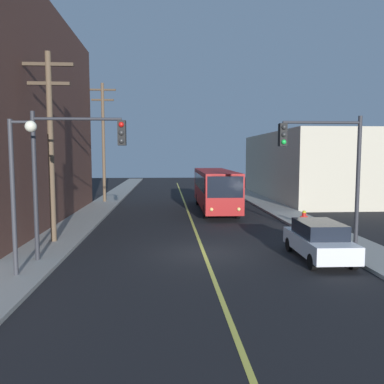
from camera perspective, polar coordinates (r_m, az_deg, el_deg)
name	(u,v)px	position (r m, az deg, el deg)	size (l,w,h in m)	color
ground_plane	(204,253)	(17.95, 1.73, -8.85)	(120.00, 120.00, 0.00)	black
sidewalk_left	(86,218)	(28.22, -15.12, -3.65)	(2.50, 90.00, 0.15)	gray
sidewalk_right	(291,216)	(29.06, 14.21, -3.37)	(2.50, 90.00, 0.15)	gray
lane_stripe_center	(187,208)	(32.66, -0.77, -2.38)	(0.16, 60.00, 0.01)	#D8CC4C
building_right_warehouse	(323,166)	(42.82, 18.48, 3.62)	(12.00, 20.44, 6.62)	beige
city_bus	(215,188)	(31.42, 3.35, 0.63)	(2.69, 12.18, 3.20)	maroon
parked_car_white	(319,240)	(17.50, 17.96, -6.66)	(1.88, 4.43, 1.62)	silver
utility_pole_near	(51,138)	(20.43, -19.86, 7.36)	(2.40, 0.28, 9.19)	brown
utility_pole_mid	(103,137)	(37.01, -12.76, 7.76)	(2.40, 0.28, 10.74)	brown
traffic_signal_left_corner	(73,158)	(16.52, -16.90, 4.78)	(3.75, 0.48, 6.00)	#2D2D33
traffic_signal_right_corner	(325,158)	(18.51, 18.82, 4.76)	(3.75, 0.48, 6.00)	#2D2D33
street_lamp_left	(19,174)	(14.99, -23.89, 2.37)	(0.98, 0.40, 5.50)	#38383D
fire_hydrant	(304,217)	(25.38, 15.96, -3.51)	(0.44, 0.26, 0.84)	red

